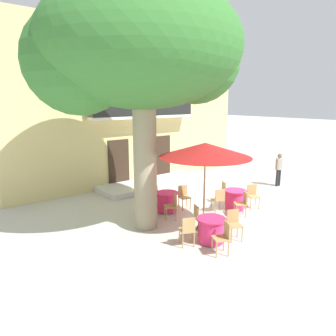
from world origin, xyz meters
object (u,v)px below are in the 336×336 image
object	(u,v)px
cafe_chair_front_1	(158,193)
cafe_chair_near_tree_1	(242,202)
cafe_table_middle	(211,230)
cafe_chair_middle_1	(223,236)
cafe_chair_middle_3	(199,217)
cafe_chair_front_0	(184,195)
cafe_table_front	(167,202)
cafe_chair_front_3	(172,205)
cafe_chair_middle_2	(234,223)
pedestrian_near_entrance	(279,168)
cafe_chair_near_tree_2	(253,194)
cafe_chair_near_tree_0	(219,198)
plane_tree	(140,51)
cafe_chair_front_2	(149,201)
cafe_table_near_tree	(235,199)
cafe_chair_near_tree_3	(226,191)
cafe_chair_middle_0	(188,229)
cafe_umbrella	(205,150)
pedestrian_mid_plaza	(147,179)

from	to	relation	value
cafe_chair_front_1	cafe_chair_near_tree_1	bearing A→B (deg)	-58.98
cafe_table_middle	cafe_chair_middle_1	distance (m)	0.77
cafe_table_middle	cafe_chair_middle_1	world-z (taller)	cafe_chair_middle_1
cafe_chair_middle_3	cafe_chair_front_0	bearing A→B (deg)	60.36
cafe_table_middle	cafe_table_front	bearing A→B (deg)	77.63
cafe_table_front	cafe_chair_front_3	size ratio (longest dim) A/B	0.95
cafe_table_middle	cafe_chair_middle_2	xyz separation A→B (m)	(0.70, -0.27, 0.14)
cafe_chair_near_tree_1	pedestrian_near_entrance	world-z (taller)	pedestrian_near_entrance
cafe_chair_near_tree_1	cafe_chair_near_tree_2	size ratio (longest dim) A/B	1.00
cafe_chair_near_tree_0	cafe_chair_front_0	size ratio (longest dim) A/B	1.00
cafe_chair_near_tree_1	cafe_chair_front_1	size ratio (longest dim) A/B	1.00
plane_tree	cafe_chair_front_2	bearing A→B (deg)	43.42
plane_tree	cafe_chair_front_0	bearing A→B (deg)	12.65
cafe_table_near_tree	cafe_table_front	bearing A→B (deg)	147.35
cafe_chair_middle_3	cafe_chair_near_tree_3	bearing A→B (deg)	25.91
cafe_chair_near_tree_0	cafe_chair_front_1	world-z (taller)	same
pedestrian_near_entrance	cafe_chair_middle_0	bearing A→B (deg)	-165.49
cafe_chair_middle_0	cafe_chair_front_1	world-z (taller)	same
cafe_chair_middle_2	cafe_chair_front_1	world-z (taller)	same
cafe_table_middle	cafe_chair_front_3	world-z (taller)	cafe_chair_front_3
cafe_chair_front_0	cafe_chair_front_1	bearing A→B (deg)	124.84
cafe_chair_middle_2	cafe_umbrella	distance (m)	2.37
plane_tree	cafe_chair_middle_0	distance (m)	5.41
cafe_chair_near_tree_0	cafe_chair_middle_0	world-z (taller)	same
cafe_chair_middle_3	cafe_chair_middle_1	bearing A→B (deg)	-109.02
cafe_chair_near_tree_3	pedestrian_near_entrance	size ratio (longest dim) A/B	0.57
cafe_chair_front_3	pedestrian_mid_plaza	distance (m)	2.44
cafe_chair_near_tree_2	cafe_chair_middle_0	size ratio (longest dim) A/B	1.00
cafe_chair_near_tree_3	cafe_chair_front_3	distance (m)	2.81
cafe_chair_middle_1	cafe_chair_front_0	distance (m)	3.82
cafe_chair_front_1	pedestrian_near_entrance	xyz separation A→B (m)	(6.40, -1.32, 0.38)
cafe_chair_middle_1	pedestrian_mid_plaza	world-z (taller)	pedestrian_mid_plaza
cafe_chair_near_tree_3	cafe_chair_middle_1	world-z (taller)	same
cafe_chair_front_3	pedestrian_near_entrance	distance (m)	6.86
cafe_chair_near_tree_0	cafe_chair_middle_1	distance (m)	3.34
cafe_table_middle	pedestrian_near_entrance	world-z (taller)	pedestrian_near_entrance
pedestrian_near_entrance	cafe_chair_near_tree_2	bearing A→B (deg)	-162.35
cafe_chair_middle_1	cafe_umbrella	size ratio (longest dim) A/B	0.31
cafe_table_front	cafe_chair_front_1	size ratio (longest dim) A/B	0.95
cafe_chair_near_tree_1	cafe_chair_near_tree_2	distance (m)	1.13
cafe_chair_near_tree_3	cafe_chair_middle_3	bearing A→B (deg)	-154.09
cafe_chair_near_tree_0	cafe_table_front	size ratio (longest dim) A/B	1.05
cafe_umbrella	plane_tree	bearing A→B (deg)	136.36
plane_tree	cafe_chair_near_tree_1	size ratio (longest dim) A/B	8.33
cafe_table_near_tree	cafe_chair_near_tree_0	distance (m)	0.77
cafe_chair_near_tree_1	cafe_umbrella	world-z (taller)	cafe_umbrella
cafe_chair_near_tree_1	cafe_chair_front_1	world-z (taller)	same
cafe_chair_middle_2	cafe_chair_middle_3	distance (m)	1.10
plane_tree	cafe_chair_near_tree_0	xyz separation A→B (m)	(3.03, -0.61, -5.03)
cafe_chair_middle_0	cafe_table_middle	bearing A→B (deg)	-18.97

